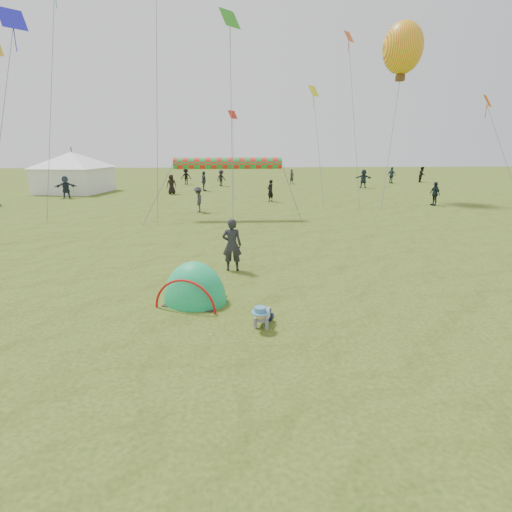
{
  "coord_description": "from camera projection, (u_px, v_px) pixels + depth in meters",
  "views": [
    {
      "loc": [
        -0.46,
        -8.35,
        4.05
      ],
      "look_at": [
        0.19,
        2.62,
        1.0
      ],
      "focal_mm": 28.0,
      "sensor_mm": 36.0,
      "label": 1
    }
  ],
  "objects": [
    {
      "name": "crowd_person_9",
      "position": [
        221.0,
        178.0,
        40.92
      ],
      "size": [
        1.2,
        1.14,
        1.64
      ],
      "primitive_type": "imported",
      "rotation": [
        0.0,
        0.0,
        0.69
      ],
      "color": "black",
      "rests_on": "ground"
    },
    {
      "name": "crowd_person_14",
      "position": [
        392.0,
        175.0,
        43.93
      ],
      "size": [
        0.85,
        1.13,
        1.78
      ],
      "primitive_type": "imported",
      "rotation": [
        0.0,
        0.0,
        2.02
      ],
      "color": "#263A42",
      "rests_on": "ground"
    },
    {
      "name": "diamond_kite_6",
      "position": [
        349.0,
        36.0,
        27.94
      ],
      "size": [
        0.9,
        0.9,
        0.73
      ],
      "primitive_type": "plane",
      "rotation": [
        1.05,
        0.0,
        0.79
      ],
      "color": "#D75B20"
    },
    {
      "name": "crowd_person_2",
      "position": [
        435.0,
        194.0,
        27.7
      ],
      "size": [
        0.56,
        1.01,
        1.63
      ],
      "primitive_type": "imported",
      "rotation": [
        0.0,
        0.0,
        4.89
      ],
      "color": "#18232D",
      "rests_on": "ground"
    },
    {
      "name": "crowd_person_7",
      "position": [
        422.0,
        174.0,
        45.25
      ],
      "size": [
        1.06,
        1.07,
        1.75
      ],
      "primitive_type": "imported",
      "rotation": [
        0.0,
        0.0,
        0.84
      ],
      "color": "black",
      "rests_on": "ground"
    },
    {
      "name": "event_marquee",
      "position": [
        74.0,
        171.0,
        35.27
      ],
      "size": [
        6.5,
        6.5,
        3.78
      ],
      "primitive_type": null,
      "rotation": [
        0.0,
        0.0,
        -0.2
      ],
      "color": "white",
      "rests_on": "ground"
    },
    {
      "name": "standing_adult",
      "position": [
        232.0,
        245.0,
        13.18
      ],
      "size": [
        0.67,
        0.46,
        1.76
      ],
      "primitive_type": "imported",
      "rotation": [
        0.0,
        0.0,
        3.09
      ],
      "color": "#232229",
      "rests_on": "ground"
    },
    {
      "name": "crowd_person_6",
      "position": [
        270.0,
        191.0,
        29.67
      ],
      "size": [
        0.68,
        0.69,
        1.61
      ],
      "primitive_type": "imported",
      "rotation": [
        0.0,
        0.0,
        3.95
      ],
      "color": "black",
      "rests_on": "ground"
    },
    {
      "name": "crowd_person_5",
      "position": [
        363.0,
        179.0,
        39.28
      ],
      "size": [
        1.75,
        0.93,
        1.8
      ],
      "primitive_type": "imported",
      "rotation": [
        0.0,
        0.0,
        2.89
      ],
      "color": "#263643",
      "rests_on": "ground"
    },
    {
      "name": "diamond_kite_0",
      "position": [
        233.0,
        115.0,
        33.93
      ],
      "size": [
        0.85,
        0.85,
        0.69
      ],
      "primitive_type": "plane",
      "rotation": [
        1.05,
        0.0,
        0.79
      ],
      "color": "red"
    },
    {
      "name": "crowd_person_10",
      "position": [
        171.0,
        184.0,
        34.09
      ],
      "size": [
        0.93,
        0.74,
        1.67
      ],
      "primitive_type": "imported",
      "rotation": [
        0.0,
        0.0,
        3.43
      ],
      "color": "black",
      "rests_on": "ground"
    },
    {
      "name": "diamond_kite_3",
      "position": [
        230.0,
        18.0,
        21.87
      ],
      "size": [
        1.23,
        1.23,
        1.01
      ],
      "primitive_type": "plane",
      "rotation": [
        1.05,
        0.0,
        0.79
      ],
      "color": "green"
    },
    {
      "name": "popup_tent",
      "position": [
        195.0,
        302.0,
        10.72
      ],
      "size": [
        2.08,
        1.89,
        2.22
      ],
      "primitive_type": "ellipsoid",
      "rotation": [
        0.0,
        0.0,
        -0.33
      ],
      "color": "#009C4D",
      "rests_on": "ground"
    },
    {
      "name": "diamond_kite_8",
      "position": [
        314.0,
        91.0,
        30.04
      ],
      "size": [
        0.98,
        0.98,
        0.8
      ],
      "primitive_type": "plane",
      "rotation": [
        1.05,
        0.0,
        0.79
      ],
      "color": "yellow"
    },
    {
      "name": "diamond_kite_4",
      "position": [
        12.0,
        19.0,
        18.95
      ],
      "size": [
        1.22,
        1.22,
        1.0
      ],
      "primitive_type": "plane",
      "rotation": [
        1.05,
        0.0,
        0.79
      ],
      "color": "#2321E0"
    },
    {
      "name": "crowd_person_15",
      "position": [
        198.0,
        200.0,
        24.88
      ],
      "size": [
        0.68,
        1.08,
        1.58
      ],
      "primitive_type": "imported",
      "rotation": [
        0.0,
        0.0,
        4.81
      ],
      "color": "#2E3035",
      "rests_on": "ground"
    },
    {
      "name": "diamond_kite_1",
      "position": [
        487.0,
        101.0,
        23.6
      ],
      "size": [
        0.84,
        0.84,
        0.69
      ],
      "primitive_type": "plane",
      "rotation": [
        1.05,
        0.0,
        0.79
      ],
      "color": "#D85500"
    },
    {
      "name": "ground",
      "position": [
        254.0,
        329.0,
        9.14
      ],
      "size": [
        140.0,
        140.0,
        0.0
      ],
      "primitive_type": "plane",
      "color": "#2B4712"
    },
    {
      "name": "crowd_person_12",
      "position": [
        292.0,
        177.0,
        43.32
      ],
      "size": [
        0.68,
        0.66,
        1.58
      ],
      "primitive_type": "imported",
      "rotation": [
        0.0,
        0.0,
        0.68
      ],
      "color": "#312F36",
      "rests_on": "ground"
    },
    {
      "name": "crawling_toddler",
      "position": [
        262.0,
        315.0,
        9.19
      ],
      "size": [
        0.73,
        0.88,
        0.57
      ],
      "primitive_type": null,
      "rotation": [
        0.0,
        0.0,
        -0.32
      ],
      "color": "black",
      "rests_on": "ground"
    },
    {
      "name": "balloon_kite",
      "position": [
        402.0,
        51.0,
        28.56
      ],
      "size": [
        2.85,
        2.85,
        3.99
      ],
      "primitive_type": null,
      "color": "#EDEF12"
    },
    {
      "name": "rainbow_tube_kite",
      "position": [
        228.0,
        163.0,
        22.17
      ],
      "size": [
        5.99,
        0.64,
        0.64
      ],
      "primitive_type": "cylinder",
      "rotation": [
        0.0,
        1.57,
        0.0
      ],
      "color": "red"
    },
    {
      "name": "crowd_person_3",
      "position": [
        186.0,
        177.0,
        42.6
      ],
      "size": [
        1.14,
        0.72,
        1.69
      ],
      "primitive_type": "imported",
      "rotation": [
        0.0,
        0.0,
        6.2
      ],
      "color": "black",
      "rests_on": "ground"
    },
    {
      "name": "crowd_person_11",
      "position": [
        66.0,
        187.0,
        31.51
      ],
      "size": [
        1.7,
        1.06,
        1.75
      ],
      "primitive_type": "imported",
      "rotation": [
        0.0,
        0.0,
        0.36
      ],
      "color": "#252F3D",
      "rests_on": "ground"
    },
    {
      "name": "crowd_person_8",
      "position": [
        204.0,
        181.0,
        36.51
      ],
      "size": [
        0.57,
        1.1,
        1.79
      ],
      "primitive_type": "imported",
      "rotation": [
        0.0,
        0.0,
        1.7
      ],
      "color": "#2F3948",
      "rests_on": "ground"
    }
  ]
}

